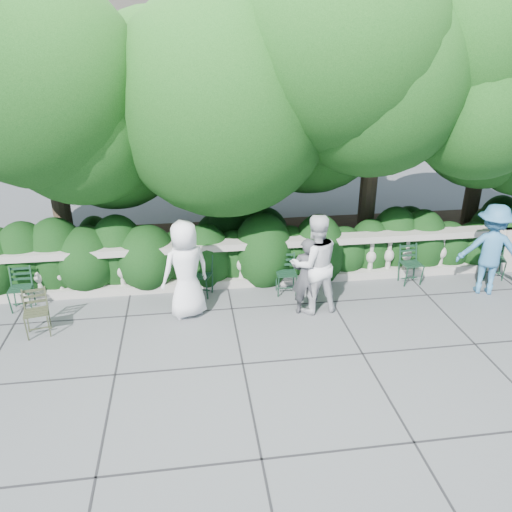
{
  "coord_description": "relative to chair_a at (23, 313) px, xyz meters",
  "views": [
    {
      "loc": [
        -1.22,
        -7.6,
        4.79
      ],
      "look_at": [
        0.0,
        1.0,
        1.0
      ],
      "focal_mm": 35.0,
      "sensor_mm": 36.0,
      "label": 1
    }
  ],
  "objects": [
    {
      "name": "chair_weathered",
      "position": [
        0.55,
        -0.98,
        0.0
      ],
      "size": [
        0.53,
        0.56,
        0.84
      ],
      "primitive_type": null,
      "rotation": [
        0.0,
        0.0,
        0.2
      ],
      "color": "black",
      "rests_on": "ground"
    },
    {
      "name": "shrub_hedge",
      "position": [
        4.47,
        1.78,
        0.0
      ],
      "size": [
        15.0,
        2.6,
        1.7
      ],
      "primitive_type": null,
      "color": "black",
      "rests_on": "ground"
    },
    {
      "name": "person_casual_man",
      "position": [
        5.5,
        -0.66,
        0.96
      ],
      "size": [
        1.03,
        0.85,
        1.93
      ],
      "primitive_type": "imported",
      "rotation": [
        0.0,
        0.0,
        3.27
      ],
      "color": "silver",
      "rests_on": "ground"
    },
    {
      "name": "person_older_blue",
      "position": [
        9.17,
        -0.41,
        0.93
      ],
      "size": [
        1.38,
        1.09,
        1.87
      ],
      "primitive_type": "imported",
      "rotation": [
        0.0,
        0.0,
        2.76
      ],
      "color": "teal",
      "rests_on": "ground"
    },
    {
      "name": "chair_a",
      "position": [
        0.0,
        0.0,
        0.0
      ],
      "size": [
        0.46,
        0.5,
        0.84
      ],
      "primitive_type": null,
      "rotation": [
        0.0,
        0.0,
        0.05
      ],
      "color": "black",
      "rests_on": "ground"
    },
    {
      "name": "ground",
      "position": [
        4.47,
        -1.22,
        0.0
      ],
      "size": [
        90.0,
        90.0,
        0.0
      ],
      "primitive_type": "plane",
      "color": "#52555A",
      "rests_on": "ground"
    },
    {
      "name": "balustrade",
      "position": [
        4.47,
        0.58,
        0.49
      ],
      "size": [
        12.0,
        0.44,
        1.0
      ],
      "color": "#9E998E",
      "rests_on": "ground"
    },
    {
      "name": "chair_e",
      "position": [
        7.83,
        0.02,
        0.0
      ],
      "size": [
        0.47,
        0.51,
        0.84
      ],
      "primitive_type": null,
      "rotation": [
        0.0,
        0.0,
        0.06
      ],
      "color": "black",
      "rests_on": "ground"
    },
    {
      "name": "tree_canopy",
      "position": [
        5.15,
        1.98,
        3.96
      ],
      "size": [
        15.04,
        6.52,
        6.78
      ],
      "color": "#3F3023",
      "rests_on": "ground"
    },
    {
      "name": "chair_f",
      "position": [
        9.68,
        0.04,
        0.0
      ],
      "size": [
        0.58,
        0.6,
        0.84
      ],
      "primitive_type": null,
      "rotation": [
        0.0,
        0.0,
        -0.35
      ],
      "color": "black",
      "rests_on": "ground"
    },
    {
      "name": "chair_d",
      "position": [
        5.12,
        -0.07,
        0.0
      ],
      "size": [
        0.46,
        0.5,
        0.84
      ],
      "primitive_type": null,
      "rotation": [
        0.0,
        0.0,
        -0.05
      ],
      "color": "black",
      "rests_on": "ground"
    },
    {
      "name": "chair_b",
      "position": [
        3.36,
        0.11,
        0.0
      ],
      "size": [
        0.59,
        0.61,
        0.84
      ],
      "primitive_type": null,
      "rotation": [
        0.0,
        0.0,
        -0.39
      ],
      "color": "black",
      "rests_on": "ground"
    },
    {
      "name": "person_businessman",
      "position": [
        3.13,
        -0.49,
        0.93
      ],
      "size": [
        1.07,
        0.91,
        1.86
      ],
      "primitive_type": "imported",
      "rotation": [
        0.0,
        0.0,
        3.55
      ],
      "color": "white",
      "rests_on": "ground"
    },
    {
      "name": "person_woman_grey",
      "position": [
        5.33,
        -0.73,
        0.76
      ],
      "size": [
        0.57,
        0.39,
        1.51
      ],
      "primitive_type": "imported",
      "rotation": [
        0.0,
        0.0,
        3.08
      ],
      "color": "#3B3B3F",
      "rests_on": "ground"
    }
  ]
}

